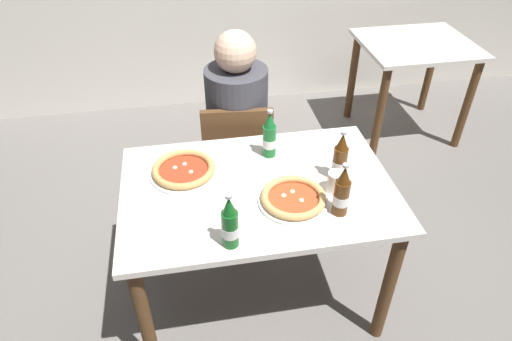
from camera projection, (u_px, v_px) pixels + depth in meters
The scene contains 13 objects.
ground_plane at pixel (258, 292), 2.47m from camera, with size 8.00×8.00×0.00m, color slate.
dining_table_main at pixel (258, 205), 2.08m from camera, with size 1.20×0.80×0.75m.
chair_behind_table at pixel (238, 156), 2.65m from camera, with size 0.44×0.44×0.85m.
diner_seated at pixel (237, 136), 2.62m from camera, with size 0.34×0.34×1.21m.
dining_table_background at pixel (413, 63), 3.40m from camera, with size 0.80×0.70×0.75m.
pizza_margherita_near at pixel (184, 170), 2.07m from camera, with size 0.31×0.31×0.04m.
pizza_marinara_far at pixel (293, 198), 1.91m from camera, with size 0.30×0.30×0.04m.
beer_bottle_left at pixel (340, 159), 1.99m from camera, with size 0.07×0.07×0.25m.
beer_bottle_center at pixel (342, 193), 1.81m from camera, with size 0.07×0.07×0.25m.
beer_bottle_right at pixel (230, 224), 1.67m from camera, with size 0.07×0.07×0.25m.
beer_bottle_extra at pixel (269, 137), 2.13m from camera, with size 0.07×0.07×0.25m.
napkin_with_cutlery at pixel (311, 148), 2.24m from camera, with size 0.19×0.19×0.01m.
paper_cup at pixel (335, 182), 1.96m from camera, with size 0.07×0.07×0.10m, color white.
Camera 1 is at (-0.28, -1.52, 2.04)m, focal length 31.92 mm.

